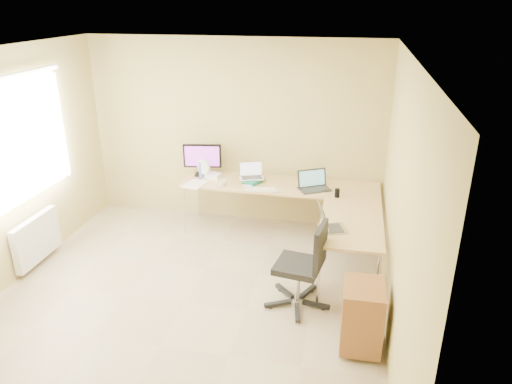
% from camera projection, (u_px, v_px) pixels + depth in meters
% --- Properties ---
extents(floor, '(4.50, 4.50, 0.00)m').
position_uv_depth(floor, '(186.00, 302.00, 5.19)').
color(floor, tan).
rests_on(floor, ground).
extents(ceiling, '(4.50, 4.50, 0.00)m').
position_uv_depth(ceiling, '(169.00, 55.00, 4.21)').
color(ceiling, white).
rests_on(ceiling, ground).
extents(wall_back, '(4.50, 0.00, 4.50)m').
position_uv_depth(wall_back, '(235.00, 133.00, 6.74)').
color(wall_back, tan).
rests_on(wall_back, ground).
extents(wall_front, '(4.50, 0.00, 4.50)m').
position_uv_depth(wall_front, '(36.00, 341.00, 2.66)').
color(wall_front, tan).
rests_on(wall_front, ground).
extents(wall_right, '(0.00, 4.50, 4.50)m').
position_uv_depth(wall_right, '(399.00, 210.00, 4.30)').
color(wall_right, tan).
rests_on(wall_right, ground).
extents(desk_main, '(2.65, 0.70, 0.73)m').
position_uv_depth(desk_main, '(280.00, 209.00, 6.59)').
color(desk_main, tan).
rests_on(desk_main, ground).
extents(desk_return, '(0.70, 1.30, 0.73)m').
position_uv_depth(desk_return, '(349.00, 251.00, 5.50)').
color(desk_return, tan).
rests_on(desk_return, ground).
extents(monitor, '(0.55, 0.26, 0.46)m').
position_uv_depth(monitor, '(202.00, 160.00, 6.70)').
color(monitor, black).
rests_on(monitor, desk_main).
extents(book_stack, '(0.30, 0.33, 0.05)m').
position_uv_depth(book_stack, '(254.00, 180.00, 6.52)').
color(book_stack, '#0D5A45').
rests_on(book_stack, desk_main).
extents(laptop_center, '(0.40, 0.36, 0.21)m').
position_uv_depth(laptop_center, '(252.00, 171.00, 6.49)').
color(laptop_center, silver).
rests_on(laptop_center, desk_main).
extents(laptop_black, '(0.49, 0.45, 0.25)m').
position_uv_depth(laptop_black, '(315.00, 181.00, 6.22)').
color(laptop_black, '#252525').
rests_on(laptop_black, desk_main).
extents(keyboard, '(0.40, 0.19, 0.02)m').
position_uv_depth(keyboard, '(260.00, 189.00, 6.25)').
color(keyboard, white).
rests_on(keyboard, desk_main).
extents(mouse, '(0.10, 0.07, 0.03)m').
position_uv_depth(mouse, '(276.00, 191.00, 6.18)').
color(mouse, silver).
rests_on(mouse, desk_main).
extents(mug, '(0.11, 0.11, 0.09)m').
position_uv_depth(mug, '(223.00, 183.00, 6.37)').
color(mug, silver).
rests_on(mug, desk_main).
extents(cd_stack, '(0.14, 0.14, 0.03)m').
position_uv_depth(cd_stack, '(248.00, 187.00, 6.31)').
color(cd_stack, '#BBBBC0').
rests_on(cd_stack, desk_main).
extents(water_bottle, '(0.08, 0.08, 0.24)m').
position_uv_depth(water_bottle, '(201.00, 170.00, 6.61)').
color(water_bottle, '#495EA7').
rests_on(water_bottle, desk_main).
extents(papers, '(0.29, 0.37, 0.01)m').
position_uv_depth(papers, '(195.00, 184.00, 6.44)').
color(papers, white).
rests_on(papers, desk_main).
extents(white_box, '(0.23, 0.19, 0.07)m').
position_uv_depth(white_box, '(213.00, 176.00, 6.65)').
color(white_box, white).
rests_on(white_box, desk_main).
extents(desk_fan, '(0.28, 0.28, 0.27)m').
position_uv_depth(desk_fan, '(205.00, 169.00, 6.61)').
color(desk_fan, silver).
rests_on(desk_fan, desk_main).
extents(black_cup, '(0.08, 0.08, 0.11)m').
position_uv_depth(black_cup, '(337.00, 193.00, 6.02)').
color(black_cup, black).
rests_on(black_cup, desk_main).
extents(laptop_return, '(0.41, 0.37, 0.23)m').
position_uv_depth(laptop_return, '(333.00, 220.00, 5.15)').
color(laptop_return, '#B4B4B4').
rests_on(laptop_return, desk_return).
extents(office_chair, '(0.67, 0.67, 0.98)m').
position_uv_depth(office_chair, '(298.00, 263.00, 4.98)').
color(office_chair, black).
rests_on(office_chair, ground).
extents(cabinet, '(0.38, 0.46, 0.63)m').
position_uv_depth(cabinet, '(362.00, 316.00, 4.39)').
color(cabinet, '#9C5A29').
rests_on(cabinet, ground).
extents(radiator, '(0.09, 0.80, 0.55)m').
position_uv_depth(radiator, '(37.00, 239.00, 5.81)').
color(radiator, white).
rests_on(radiator, ground).
extents(window, '(0.10, 1.80, 1.40)m').
position_uv_depth(window, '(16.00, 144.00, 5.36)').
color(window, white).
rests_on(window, wall_left).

